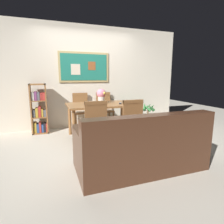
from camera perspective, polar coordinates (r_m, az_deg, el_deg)
ground_plane at (r=3.74m, az=-2.91°, el=-9.56°), size 12.00×12.00×0.00m
wall_back_with_painting at (r=4.91m, az=-7.94°, el=10.73°), size 5.20×0.14×2.60m
dining_table at (r=4.00m, az=-3.44°, el=1.21°), size 1.45×0.88×0.73m
dining_chair_far_left at (r=4.70m, az=-9.67°, el=1.27°), size 0.40×0.41×0.91m
dining_chair_near_right at (r=3.37m, az=5.76°, el=-2.30°), size 0.40×0.41×0.91m
dining_chair_near_left at (r=3.19m, az=-5.41°, el=-3.04°), size 0.40×0.41×0.91m
dining_chair_far_right at (r=4.83m, az=-2.43°, el=1.68°), size 0.40×0.41×0.91m
leather_couch at (r=2.66m, az=9.09°, el=-11.10°), size 1.80×0.84×0.84m
bookshelf at (r=4.57m, az=-21.76°, el=0.22°), size 0.36×0.28×1.16m
potted_ivy at (r=5.05m, az=7.36°, el=-0.47°), size 0.39×0.39×0.60m
potted_palm at (r=4.89m, az=11.13°, el=-1.77°), size 0.38×0.39×0.67m
flower_vase at (r=4.02m, az=-3.36°, el=5.27°), size 0.21×0.20×0.32m
tv_remote at (r=3.99m, az=2.59°, el=2.77°), size 0.11×0.16×0.02m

